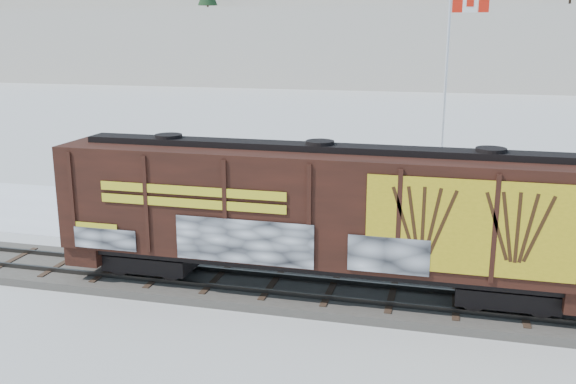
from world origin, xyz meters
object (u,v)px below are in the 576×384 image
(car_dark, at_px, (480,221))
(hopper_railcar, at_px, (319,209))
(car_white, at_px, (229,207))
(car_silver, at_px, (232,208))
(flagpole, at_px, (445,125))

(car_dark, bearing_deg, hopper_railcar, 147.74)
(hopper_railcar, height_order, car_white, hopper_railcar)
(car_white, bearing_deg, car_silver, -124.85)
(flagpole, distance_m, car_silver, 12.10)
(hopper_railcar, bearing_deg, car_dark, 56.34)
(car_white, xyz_separation_m, car_dark, (11.09, 0.71, -0.01))
(hopper_railcar, xyz_separation_m, car_silver, (-5.53, 7.27, -2.32))
(hopper_railcar, bearing_deg, flagpole, 75.91)
(flagpole, relative_size, car_white, 2.55)
(flagpole, distance_m, car_dark, 7.37)
(flagpole, xyz_separation_m, car_dark, (1.75, -6.42, -3.17))
(hopper_railcar, height_order, car_silver, hopper_railcar)
(flagpole, distance_m, car_white, 12.17)
(car_silver, bearing_deg, flagpole, -41.98)
(flagpole, height_order, car_white, flagpole)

